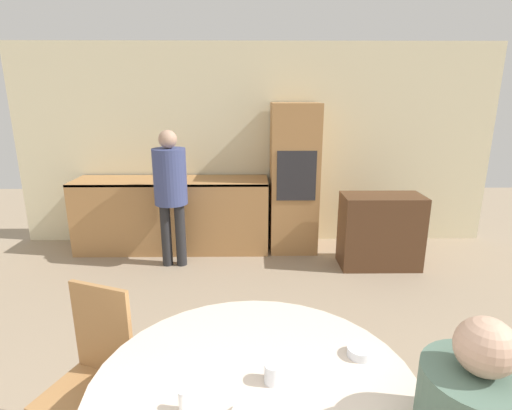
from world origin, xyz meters
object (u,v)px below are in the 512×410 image
object	(u,v)px
oven_unit	(294,179)
bowl_centre	(361,352)
cup	(273,373)
person_standing	(170,185)
sideboard	(380,231)
chair_far_left	(95,365)

from	to	relation	value
oven_unit	bowl_centre	distance (m)	3.32
oven_unit	cup	size ratio (longest dim) A/B	20.72
oven_unit	cup	world-z (taller)	oven_unit
bowl_centre	person_standing	bearing A→B (deg)	117.34
sideboard	person_standing	size ratio (longest dim) A/B	0.57
oven_unit	cup	distance (m)	3.52
oven_unit	chair_far_left	size ratio (longest dim) A/B	1.91
cup	bowl_centre	world-z (taller)	cup
oven_unit	person_standing	world-z (taller)	oven_unit
sideboard	person_standing	bearing A→B (deg)	178.82
sideboard	bowl_centre	bearing A→B (deg)	-109.73
sideboard	bowl_centre	xyz separation A→B (m)	(-0.98, -2.73, 0.36)
person_standing	bowl_centre	world-z (taller)	person_standing
person_standing	cup	world-z (taller)	person_standing
sideboard	bowl_centre	distance (m)	2.92
sideboard	chair_far_left	bearing A→B (deg)	-133.68
person_standing	bowl_centre	distance (m)	3.13
sideboard	chair_far_left	distance (m)	3.42
sideboard	cup	bearing A→B (deg)	-115.80
oven_unit	person_standing	size ratio (longest dim) A/B	1.17
oven_unit	sideboard	world-z (taller)	oven_unit
chair_far_left	person_standing	bearing A→B (deg)	112.04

